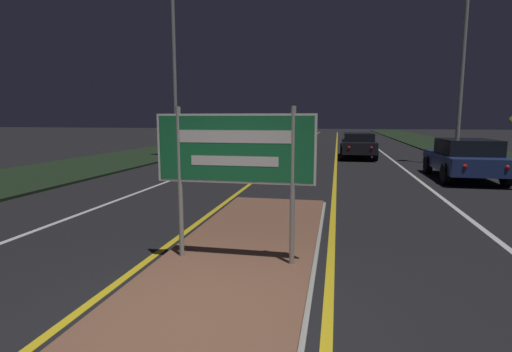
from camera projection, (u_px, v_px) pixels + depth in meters
ground_plane at (184, 339)px, 3.86m from camera, size 160.00×160.00×0.00m
median_island at (235, 263)px, 5.77m from camera, size 2.32×9.08×0.10m
verge_left at (161, 152)px, 25.13m from camera, size 5.00×100.00×0.08m
verge_right at (491, 158)px, 21.37m from camera, size 5.00×100.00×0.08m
centre_line_yellow_left at (298, 148)px, 28.37m from camera, size 0.12×70.00×0.01m
centre_line_yellow_right at (337, 149)px, 27.84m from camera, size 0.12×70.00×0.01m
lane_line_white_left at (259, 148)px, 28.94m from camera, size 0.12×70.00×0.01m
lane_line_white_right at (379, 150)px, 27.27m from camera, size 0.12×70.00×0.01m
edge_line_white_left at (219, 147)px, 29.53m from camera, size 0.10×70.00×0.01m
edge_line_white_right at (426, 150)px, 26.68m from camera, size 0.10×70.00×0.01m
highway_sign at (234, 154)px, 5.54m from camera, size 2.27×0.07×2.19m
streetlight_left_near at (173, 13)px, 19.30m from camera, size 0.56×0.56×11.14m
streetlight_right_near at (466, 17)px, 17.04m from camera, size 0.57×0.57×9.63m
car_receding_0 at (465, 158)px, 13.87m from camera, size 2.01×4.32×1.42m
car_receding_1 at (358, 144)px, 21.44m from camera, size 1.85×4.57×1.34m
car_approaching_0 at (258, 146)px, 19.62m from camera, size 1.84×4.41×1.43m
car_approaching_1 at (288, 136)px, 31.94m from camera, size 1.98×4.65×1.33m
car_approaching_2 at (278, 130)px, 47.45m from camera, size 1.86×4.09×1.45m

